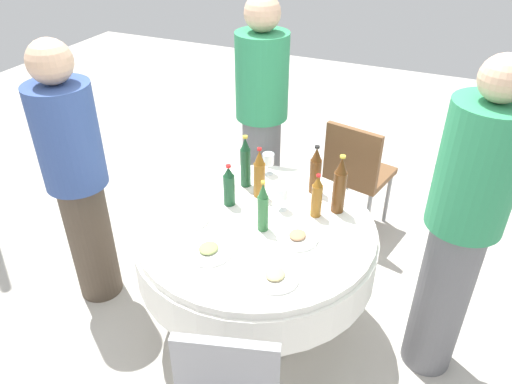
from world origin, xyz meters
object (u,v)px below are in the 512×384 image
dining_table (256,247)px  plate_west (189,219)px  wine_glass_mid (282,194)px  wine_glass_east (268,160)px  bottle_amber_east (259,174)px  bottle_brown_far (340,186)px  bottle_brown_mid (315,171)px  plate_left (209,250)px  bottle_dark_green_front (229,186)px  bottle_green_north (263,208)px  chair_outer (356,169)px  person_front (77,177)px  bottle_dark_green_near (245,163)px  person_north (262,120)px  bottle_amber_outer (317,197)px  person_far (461,229)px  plate_right (275,276)px  plate_inner (297,237)px

dining_table → plate_west: plate_west is taller
wine_glass_mid → wine_glass_east: wine_glass_mid is taller
bottle_amber_east → bottle_brown_far: bearing=94.1°
bottle_brown_mid → plate_left: size_ratio=1.28×
bottle_dark_green_front → bottle_brown_mid: 0.49m
bottle_amber_east → wine_glass_mid: size_ratio=2.19×
dining_table → bottle_green_north: bearing=63.9°
bottle_brown_mid → bottle_amber_east: (0.16, -0.27, 0.00)m
chair_outer → person_front: bearing=-122.4°
bottle_dark_green_near → plate_west: 0.47m
bottle_brown_far → person_north: person_north is taller
plate_west → chair_outer: bearing=154.4°
bottle_amber_east → chair_outer: (-0.89, 0.36, -0.36)m
bottle_dark_green_near → wine_glass_mid: size_ratio=2.32×
bottle_dark_green_front → wine_glass_mid: bearing=103.4°
bottle_brown_mid → wine_glass_east: bottle_brown_mid is taller
bottle_amber_outer → chair_outer: (-0.95, 0.01, -0.34)m
chair_outer → bottle_green_north: bearing=-87.5°
bottle_dark_green_front → person_front: person_front is taller
bottle_brown_far → plate_left: 0.76m
wine_glass_mid → person_far: size_ratio=0.08×
bottle_brown_far → bottle_amber_east: bearing=-85.9°
plate_right → chair_outer: 1.50m
plate_left → bottle_brown_far: bearing=141.5°
bottle_brown_mid → plate_west: 0.75m
bottle_brown_mid → plate_left: bottle_brown_mid is taller
bottle_amber_outer → wine_glass_mid: bearing=-83.6°
bottle_brown_far → wine_glass_east: bottle_brown_far is taller
wine_glass_mid → person_north: 0.82m
bottle_brown_mid → plate_west: bottle_brown_mid is taller
dining_table → wine_glass_east: (-0.50, -0.14, 0.24)m
bottle_dark_green_near → person_far: 1.18m
plate_left → chair_outer: chair_outer is taller
chair_outer → person_far: bearing=-42.0°
wine_glass_mid → wine_glass_east: size_ratio=1.01×
person_far → bottle_amber_east: bearing=-104.7°
plate_inner → chair_outer: (-1.18, 0.03, -0.23)m
bottle_brown_far → wine_glass_east: bearing=-113.3°
bottle_brown_mid → person_far: bearing=71.1°
plate_west → person_north: bearing=-179.3°
plate_west → person_far: person_far is taller
bottle_amber_outer → chair_outer: bearing=179.3°
wine_glass_east → plate_inner: bearing=35.4°
bottle_dark_green_near → person_front: 0.94m
person_north → person_far: person_far is taller
plate_right → bottle_amber_east: bearing=-150.6°
plate_inner → plate_right: same height
dining_table → bottle_dark_green_front: (-0.11, -0.21, 0.26)m
person_north → chair_outer: person_north is taller
bottle_brown_mid → person_north: size_ratio=0.17×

